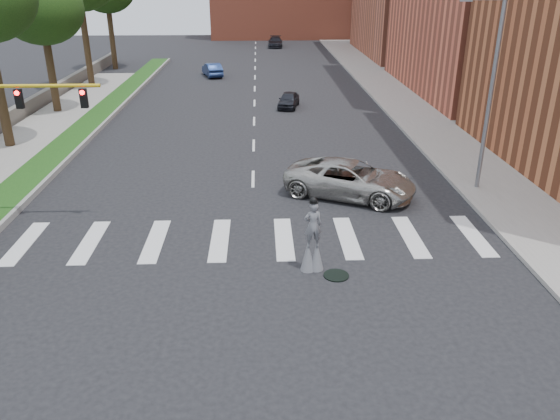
% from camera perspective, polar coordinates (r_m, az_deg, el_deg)
% --- Properties ---
extents(ground_plane, '(160.00, 160.00, 0.00)m').
position_cam_1_polar(ground_plane, '(21.05, -2.97, -4.29)').
color(ground_plane, black).
rests_on(ground_plane, ground).
extents(grass_median, '(2.00, 60.00, 0.25)m').
position_cam_1_polar(grass_median, '(41.55, -18.99, 8.78)').
color(grass_median, '#184213').
rests_on(grass_median, ground).
extents(median_curb, '(0.20, 60.00, 0.28)m').
position_cam_1_polar(median_curb, '(41.26, -17.58, 8.88)').
color(median_curb, gray).
rests_on(median_curb, ground).
extents(sidewalk_right, '(5.00, 90.00, 0.18)m').
position_cam_1_polar(sidewalk_right, '(46.31, 13.25, 10.80)').
color(sidewalk_right, gray).
rests_on(sidewalk_right, ground).
extents(stone_wall, '(0.50, 56.00, 1.10)m').
position_cam_1_polar(stone_wall, '(45.14, -25.17, 9.49)').
color(stone_wall, '#5B564E').
rests_on(stone_wall, ground).
extents(manhole, '(0.90, 0.90, 0.04)m').
position_cam_1_polar(manhole, '(19.47, 5.90, -6.81)').
color(manhole, black).
rests_on(manhole, ground).
extents(streetlight, '(2.05, 0.20, 9.00)m').
position_cam_1_polar(streetlight, '(27.23, 21.03, 11.61)').
color(streetlight, slate).
rests_on(streetlight, ground).
extents(traffic_signal, '(5.30, 0.23, 6.20)m').
position_cam_1_polar(traffic_signal, '(24.54, -26.83, 7.67)').
color(traffic_signal, black).
rests_on(traffic_signal, ground).
extents(stilt_performer, '(0.84, 0.56, 2.81)m').
position_cam_1_polar(stilt_performer, '(19.30, 3.42, -3.39)').
color(stilt_performer, '#302213').
rests_on(stilt_performer, ground).
extents(suv_crossing, '(6.76, 5.12, 1.71)m').
position_cam_1_polar(suv_crossing, '(26.05, 7.35, 3.21)').
color(suv_crossing, '#A7A49E').
rests_on(suv_crossing, ground).
extents(car_near, '(2.11, 3.74, 1.20)m').
position_cam_1_polar(car_near, '(43.98, 0.91, 11.44)').
color(car_near, black).
rests_on(car_near, ground).
extents(car_mid, '(2.55, 4.39, 1.37)m').
position_cam_1_polar(car_mid, '(58.28, -7.09, 14.35)').
color(car_mid, navy).
rests_on(car_mid, ground).
extents(car_far, '(2.14, 4.95, 1.42)m').
position_cam_1_polar(car_far, '(81.94, -0.49, 17.15)').
color(car_far, black).
rests_on(car_far, ground).
extents(tree_3, '(5.88, 5.88, 9.98)m').
position_cam_1_polar(tree_3, '(44.55, -23.69, 18.64)').
color(tree_3, '#302213').
rests_on(tree_3, ground).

